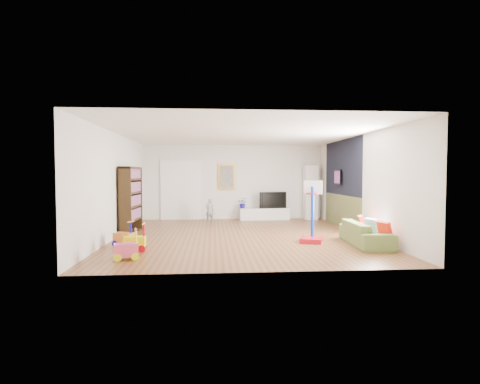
{
  "coord_description": "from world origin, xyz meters",
  "views": [
    {
      "loc": [
        -0.76,
        -9.9,
        1.64
      ],
      "look_at": [
        0.0,
        0.4,
        1.15
      ],
      "focal_mm": 28.0,
      "sensor_mm": 36.0,
      "label": 1
    }
  ],
  "objects": [
    {
      "name": "olive_wainscot",
      "position": [
        3.23,
        1.4,
        0.5
      ],
      "size": [
        0.01,
        3.2,
        1.0
      ],
      "primitive_type": "cube",
      "color": "brown",
      "rests_on": "wall_right"
    },
    {
      "name": "pillow_center",
      "position": [
        2.95,
        -1.52,
        0.42
      ],
      "size": [
        0.21,
        0.4,
        0.38
      ],
      "primitive_type": "cube",
      "rotation": [
        0.0,
        0.0,
        0.29
      ],
      "color": "white",
      "rests_on": "sofa"
    },
    {
      "name": "artwork_right",
      "position": [
        3.17,
        1.6,
        1.55
      ],
      "size": [
        0.04,
        0.56,
        0.46
      ],
      "primitive_type": "cube",
      "color": "#7F3F8C",
      "rests_on": "wall_right"
    },
    {
      "name": "ride_on_yellow",
      "position": [
        -2.42,
        -1.86,
        0.3
      ],
      "size": [
        0.45,
        0.29,
        0.6
      ],
      "primitive_type": "cube",
      "rotation": [
        0.0,
        0.0,
        0.03
      ],
      "color": "#FFF308",
      "rests_on": "ground"
    },
    {
      "name": "basketball_hoop",
      "position": [
        1.63,
        -1.07,
        0.75
      ],
      "size": [
        0.71,
        0.77,
        1.5
      ],
      "primitive_type": "cube",
      "rotation": [
        0.0,
        0.0,
        -0.37
      ],
      "color": "#AC0E1D",
      "rests_on": "ground"
    },
    {
      "name": "tv",
      "position": [
        1.39,
        3.48,
        0.71
      ],
      "size": [
        1.02,
        0.37,
        0.59
      ],
      "primitive_type": "imported",
      "rotation": [
        0.0,
        0.0,
        0.24
      ],
      "color": "black",
      "rests_on": "media_console"
    },
    {
      "name": "wall_right",
      "position": [
        3.25,
        0.0,
        1.35
      ],
      "size": [
        0.0,
        7.5,
        2.7
      ],
      "primitive_type": "cube",
      "color": "silver",
      "rests_on": "ground"
    },
    {
      "name": "wall_back",
      "position": [
        0.0,
        3.75,
        1.35
      ],
      "size": [
        6.5,
        0.0,
        2.7
      ],
      "primitive_type": "cube",
      "color": "silver",
      "rests_on": "ground"
    },
    {
      "name": "doorway",
      "position": [
        -1.9,
        3.71,
        1.05
      ],
      "size": [
        1.45,
        0.06,
        2.1
      ],
      "primitive_type": "cube",
      "color": "white",
      "rests_on": "ground"
    },
    {
      "name": "pillow_right",
      "position": [
        2.93,
        -0.94,
        0.42
      ],
      "size": [
        0.2,
        0.4,
        0.39
      ],
      "primitive_type": "cube",
      "rotation": [
        0.0,
        0.0,
        -0.27
      ],
      "color": "#B42B1F",
      "rests_on": "sofa"
    },
    {
      "name": "floor",
      "position": [
        0.0,
        0.0,
        0.0
      ],
      "size": [
        6.5,
        7.5,
        0.0
      ],
      "primitive_type": "cube",
      "color": "brown",
      "rests_on": "ground"
    },
    {
      "name": "media_console",
      "position": [
        1.11,
        3.46,
        0.21
      ],
      "size": [
        1.8,
        0.48,
        0.42
      ],
      "primitive_type": "cube",
      "rotation": [
        0.0,
        0.0,
        0.02
      ],
      "color": "silver",
      "rests_on": "ground"
    },
    {
      "name": "pillow_left",
      "position": [
        2.98,
        -2.05,
        0.42
      ],
      "size": [
        0.17,
        0.38,
        0.36
      ],
      "primitive_type": "cube",
      "rotation": [
        0.0,
        0.0,
        0.21
      ],
      "color": "red",
      "rests_on": "sofa"
    },
    {
      "name": "child",
      "position": [
        -0.86,
        2.81,
        0.41
      ],
      "size": [
        0.34,
        0.27,
        0.82
      ],
      "primitive_type": "imported",
      "rotation": [
        0.0,
        0.0,
        3.43
      ],
      "color": "gray",
      "rests_on": "ground"
    },
    {
      "name": "sofa",
      "position": [
        2.79,
        -1.5,
        0.27
      ],
      "size": [
        0.82,
        1.88,
        0.54
      ],
      "primitive_type": "imported",
      "rotation": [
        0.0,
        0.0,
        1.52
      ],
      "color": "#5E7436",
      "rests_on": "ground"
    },
    {
      "name": "ceiling",
      "position": [
        0.0,
        0.0,
        2.7
      ],
      "size": [
        6.5,
        7.5,
        0.0
      ],
      "primitive_type": "cube",
      "color": "white",
      "rests_on": "ground"
    },
    {
      "name": "navy_accent",
      "position": [
        3.23,
        1.4,
        1.85
      ],
      "size": [
        0.01,
        3.2,
        1.7
      ],
      "primitive_type": "cube",
      "color": "black",
      "rests_on": "wall_right"
    },
    {
      "name": "tall_cabinet",
      "position": [
        2.8,
        3.47,
        0.98
      ],
      "size": [
        0.46,
        0.46,
        1.97
      ],
      "primitive_type": "cube",
      "rotation": [
        0.0,
        0.0,
        0.0
      ],
      "color": "white",
      "rests_on": "ground"
    },
    {
      "name": "ride_on_orange",
      "position": [
        -2.77,
        -1.28,
        0.29
      ],
      "size": [
        0.51,
        0.42,
        0.58
      ],
      "primitive_type": "cube",
      "rotation": [
        0.0,
        0.0,
        -0.4
      ],
      "color": "#CB6928",
      "rests_on": "ground"
    },
    {
      "name": "wall_left",
      "position": [
        -3.25,
        0.0,
        1.35
      ],
      "size": [
        0.0,
        7.5,
        2.7
      ],
      "primitive_type": "cube",
      "color": "silver",
      "rests_on": "ground"
    },
    {
      "name": "bookshelf",
      "position": [
        -3.0,
        0.57,
        0.92
      ],
      "size": [
        0.39,
        1.28,
        1.85
      ],
      "primitive_type": "cube",
      "rotation": [
        0.0,
        0.0,
        -0.05
      ],
      "color": "#32210F",
      "rests_on": "ground"
    },
    {
      "name": "painting_back",
      "position": [
        -0.25,
        3.71,
        1.55
      ],
      "size": [
        0.62,
        0.06,
        0.92
      ],
      "primitive_type": "cube",
      "color": "gold",
      "rests_on": "wall_back"
    },
    {
      "name": "ride_on_pink",
      "position": [
        -2.42,
        -2.65,
        0.3
      ],
      "size": [
        0.5,
        0.39,
        0.59
      ],
      "primitive_type": "cube",
      "rotation": [
        0.0,
        0.0,
        0.28
      ],
      "color": "#ED4C7A",
      "rests_on": "ground"
    },
    {
      "name": "vase_plant",
      "position": [
        0.33,
        3.49,
        0.6
      ],
      "size": [
        0.38,
        0.35,
        0.37
      ],
      "primitive_type": "imported",
      "rotation": [
        0.0,
        0.0,
        -0.2
      ],
      "color": "#130A8F",
      "rests_on": "media_console"
    },
    {
      "name": "wall_front",
      "position": [
        0.0,
        -3.75,
        1.35
      ],
      "size": [
        6.5,
        0.0,
        2.7
      ],
      "primitive_type": "cube",
      "color": "silver",
      "rests_on": "ground"
    }
  ]
}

